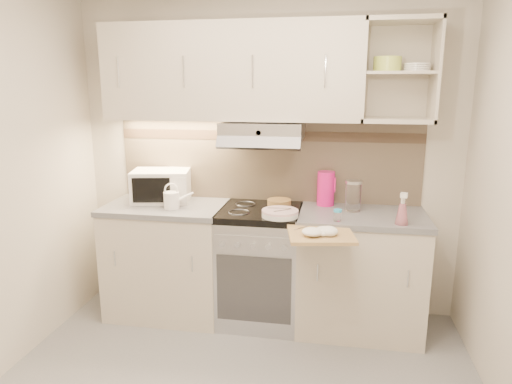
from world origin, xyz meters
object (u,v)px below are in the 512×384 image
(pink_pitcher, at_px, (326,188))
(microwave, at_px, (161,186))
(plate_stack, at_px, (280,213))
(glass_jar, at_px, (353,196))
(electric_range, at_px, (260,265))
(watering_can, at_px, (173,199))
(cutting_board, at_px, (321,235))
(spray_bottle, at_px, (402,211))

(pink_pitcher, bearing_deg, microwave, -171.32)
(pink_pitcher, bearing_deg, plate_stack, -124.36)
(pink_pitcher, bearing_deg, glass_jar, -29.42)
(electric_range, distance_m, microwave, 1.01)
(plate_stack, bearing_deg, electric_range, 133.36)
(glass_jar, bearing_deg, watering_can, -173.01)
(pink_pitcher, xyz_separation_m, glass_jar, (0.20, -0.14, -0.02))
(cutting_board, bearing_deg, pink_pitcher, 79.18)
(electric_range, height_order, spray_bottle, spray_bottle)
(microwave, distance_m, cutting_board, 1.41)
(watering_can, height_order, glass_jar, glass_jar)
(plate_stack, bearing_deg, watering_can, 174.47)
(electric_range, xyz_separation_m, cutting_board, (0.47, -0.45, 0.42))
(pink_pitcher, bearing_deg, spray_bottle, -34.62)
(glass_jar, bearing_deg, cutting_board, -112.59)
(plate_stack, xyz_separation_m, glass_jar, (0.51, 0.24, 0.09))
(watering_can, bearing_deg, plate_stack, -25.42)
(watering_can, xyz_separation_m, glass_jar, (1.33, 0.16, 0.05))
(glass_jar, relative_size, cutting_board, 0.56)
(pink_pitcher, bearing_deg, electric_range, -152.69)
(watering_can, height_order, pink_pitcher, pink_pitcher)
(watering_can, bearing_deg, glass_jar, -12.89)
(plate_stack, relative_size, spray_bottle, 1.12)
(pink_pitcher, relative_size, glass_jar, 1.15)
(watering_can, distance_m, pink_pitcher, 1.17)
(spray_bottle, bearing_deg, cutting_board, -143.69)
(microwave, relative_size, glass_jar, 2.18)
(spray_bottle, bearing_deg, plate_stack, -169.90)
(glass_jar, distance_m, spray_bottle, 0.42)
(watering_can, bearing_deg, spray_bottle, -24.05)
(plate_stack, bearing_deg, pink_pitcher, 51.07)
(microwave, bearing_deg, plate_stack, -27.67)
(microwave, height_order, pink_pitcher, pink_pitcher)
(microwave, height_order, plate_stack, microwave)
(watering_can, relative_size, plate_stack, 0.87)
(electric_range, relative_size, microwave, 1.80)
(microwave, bearing_deg, glass_jar, -13.22)
(plate_stack, xyz_separation_m, pink_pitcher, (0.31, 0.38, 0.11))
(microwave, distance_m, spray_bottle, 1.84)
(watering_can, xyz_separation_m, cutting_board, (1.12, -0.35, -0.10))
(microwave, height_order, watering_can, microwave)
(microwave, height_order, spray_bottle, microwave)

